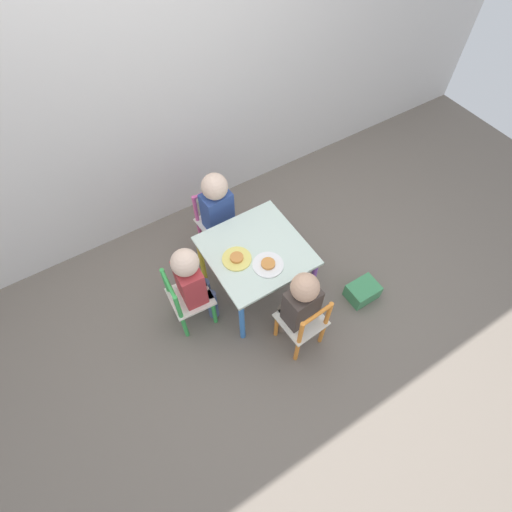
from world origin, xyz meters
TOP-DOWN VIEW (x-y plane):
  - ground_plane at (0.00, 0.00)m, footprint 6.00×6.00m
  - house_wall at (0.00, 1.01)m, footprint 6.00×0.06m
  - kids_table at (0.00, 0.00)m, footprint 0.62×0.62m
  - chair_green at (-0.50, 0.03)m, footprint 0.28×0.28m
  - chair_orange at (0.04, -0.50)m, footprint 0.28×0.28m
  - chair_pink at (-0.04, 0.50)m, footprint 0.28×0.28m
  - child_left at (-0.44, 0.03)m, footprint 0.22×0.21m
  - child_front at (0.03, -0.44)m, footprint 0.21×0.22m
  - child_back at (-0.03, 0.44)m, footprint 0.21×0.23m
  - plate_left at (-0.14, 0.00)m, footprint 0.19×0.19m
  - plate_front at (-0.00, -0.14)m, footprint 0.19×0.19m
  - storage_bin at (0.61, -0.46)m, footprint 0.21×0.16m

SIDE VIEW (x-z plane):
  - ground_plane at x=0.00m, z-range 0.00..0.00m
  - storage_bin at x=0.61m, z-range 0.00..0.12m
  - chair_green at x=-0.50m, z-range 0.00..0.52m
  - chair_orange at x=0.04m, z-range 0.00..0.52m
  - chair_pink at x=-0.04m, z-range 0.00..0.52m
  - kids_table at x=0.00m, z-range 0.17..0.65m
  - child_front at x=0.03m, z-range 0.08..0.80m
  - child_left at x=-0.44m, z-range 0.08..0.81m
  - child_back at x=-0.03m, z-range 0.09..0.84m
  - plate_front at x=0.00m, z-range 0.47..0.50m
  - plate_left at x=-0.14m, z-range 0.47..0.50m
  - house_wall at x=0.00m, z-range 0.00..2.60m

